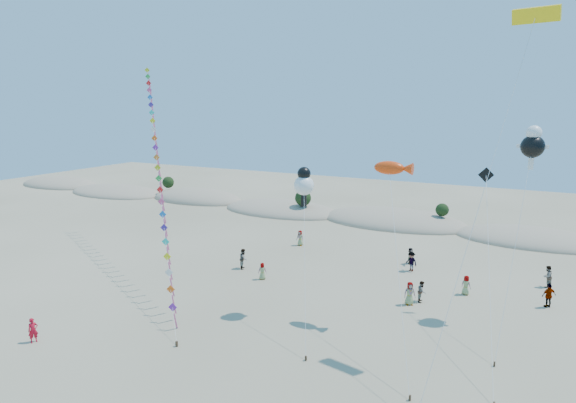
% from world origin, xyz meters
% --- Properties ---
extents(dune_ridge, '(145.30, 11.49, 5.57)m').
position_xyz_m(dune_ridge, '(1.06, 45.14, 0.11)').
color(dune_ridge, gray).
rests_on(dune_ridge, ground).
extents(kite_train, '(22.37, 22.40, 19.77)m').
position_xyz_m(kite_train, '(-15.12, 18.78, 10.00)').
color(kite_train, '#3F2D1E').
rests_on(kite_train, ground).
extents(fish_kite, '(5.10, 9.50, 11.22)m').
position_xyz_m(fish_kite, '(7.17, 16.91, 10.73)').
color(fish_kite, '#3F2D1E').
rests_on(fish_kite, ground).
extents(cartoon_kite_low, '(3.94, 7.12, 10.68)m').
position_xyz_m(cartoon_kite_low, '(1.28, 15.43, 9.52)').
color(cartoon_kite_low, '#3F2D1E').
rests_on(cartoon_kite_low, ground).
extents(cartoon_kite_high, '(2.00, 9.23, 13.56)m').
position_xyz_m(cartoon_kite_high, '(15.30, 21.86, 12.30)').
color(cartoon_kite_high, '#3F2D1E').
rests_on(cartoon_kite_high, ground).
extents(parafoil_kite, '(4.62, 10.69, 20.15)m').
position_xyz_m(parafoil_kite, '(14.80, 16.07, 19.39)').
color(parafoil_kite, '#3F2D1E').
rests_on(parafoil_kite, ground).
extents(dark_kite, '(2.83, 12.96, 10.56)m').
position_xyz_m(dark_kite, '(13.08, 18.84, 7.49)').
color(dark_kite, '#3F2D1E').
rests_on(dark_kite, ground).
extents(flyer_foreground, '(0.59, 0.70, 1.62)m').
position_xyz_m(flyer_foreground, '(-11.97, 3.22, 0.81)').
color(flyer_foreground, red).
rests_on(flyer_foreground, ground).
extents(beachgoers, '(31.12, 11.49, 1.87)m').
position_xyz_m(beachgoers, '(7.55, 25.38, 0.86)').
color(beachgoers, slate).
rests_on(beachgoers, ground).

